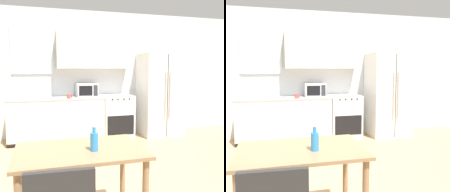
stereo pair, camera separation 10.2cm
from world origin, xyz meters
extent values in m
plane|color=tan|center=(0.00, 0.00, 0.00)|extent=(12.00, 12.00, 0.00)
cube|color=silver|center=(0.00, 2.40, 1.35)|extent=(12.00, 0.06, 2.70)
cube|color=silver|center=(-0.80, 2.36, 1.84)|extent=(0.83, 0.04, 0.96)
cube|color=silver|center=(0.45, 2.21, 1.86)|extent=(1.55, 0.32, 0.77)
cube|color=#333333|center=(-0.36, 2.10, 0.04)|extent=(1.86, 0.54, 0.08)
cube|color=silver|center=(-0.36, 2.07, 0.47)|extent=(1.86, 0.60, 0.77)
cube|color=silver|center=(-0.98, 1.77, 0.47)|extent=(0.60, 0.01, 0.75)
cube|color=silver|center=(-0.36, 1.77, 0.47)|extent=(0.60, 0.01, 0.75)
cube|color=silver|center=(0.26, 1.77, 0.47)|extent=(0.60, 0.01, 0.75)
cube|color=#9EA0A5|center=(-0.36, 2.07, 0.87)|extent=(1.88, 0.62, 0.03)
cube|color=white|center=(0.90, 2.06, 0.45)|extent=(0.64, 0.62, 0.90)
cube|color=black|center=(0.90, 1.74, 0.32)|extent=(0.56, 0.01, 0.40)
cylinder|color=#262626|center=(0.72, 1.73, 0.85)|extent=(0.03, 0.02, 0.03)
cylinder|color=#262626|center=(0.83, 1.73, 0.85)|extent=(0.03, 0.02, 0.03)
cylinder|color=#262626|center=(0.96, 1.73, 0.85)|extent=(0.03, 0.02, 0.03)
cylinder|color=#262626|center=(1.08, 1.73, 0.85)|extent=(0.03, 0.02, 0.03)
cube|color=silver|center=(1.89, 2.01, 0.90)|extent=(0.87, 0.73, 1.80)
cube|color=#3F3F3F|center=(1.89, 1.64, 0.90)|extent=(0.01, 0.01, 1.74)
cylinder|color=silver|center=(1.84, 1.62, 0.94)|extent=(0.02, 0.02, 0.99)
cylinder|color=silver|center=(1.94, 1.62, 0.94)|extent=(0.02, 0.02, 0.99)
cube|color=#B7BABC|center=(-0.80, 2.07, 0.89)|extent=(0.74, 0.41, 0.02)
cylinder|color=silver|center=(-0.80, 2.24, 1.02)|extent=(0.02, 0.02, 0.24)
cylinder|color=silver|center=(-0.80, 2.17, 1.13)|extent=(0.02, 0.14, 0.02)
cube|color=silver|center=(0.28, 2.17, 1.02)|extent=(0.43, 0.34, 0.28)
cube|color=black|center=(0.23, 2.00, 1.02)|extent=(0.27, 0.01, 0.20)
cube|color=#2D2D33|center=(0.43, 2.00, 1.02)|extent=(0.09, 0.01, 0.22)
cylinder|color=#BF4C3F|center=(-0.13, 1.90, 0.93)|extent=(0.08, 0.08, 0.09)
torus|color=#BF4C3F|center=(-0.07, 1.90, 0.93)|extent=(0.02, 0.07, 0.07)
cube|color=#997551|center=(-0.34, -0.93, 0.75)|extent=(1.09, 0.72, 0.03)
cylinder|color=#997551|center=(-0.82, -0.63, 0.37)|extent=(0.06, 0.06, 0.74)
cylinder|color=#997551|center=(0.15, -0.63, 0.37)|extent=(0.06, 0.06, 0.74)
cylinder|color=#338CD8|center=(-0.23, -1.01, 0.84)|extent=(0.07, 0.07, 0.16)
cylinder|color=#338CD8|center=(-0.23, -1.01, 0.95)|extent=(0.03, 0.03, 0.05)
cylinder|color=white|center=(-0.23, -1.01, 0.98)|extent=(0.04, 0.04, 0.02)
camera|label=1|loc=(-0.65, -3.02, 1.45)|focal=40.00mm
camera|label=2|loc=(-0.55, -3.04, 1.45)|focal=40.00mm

